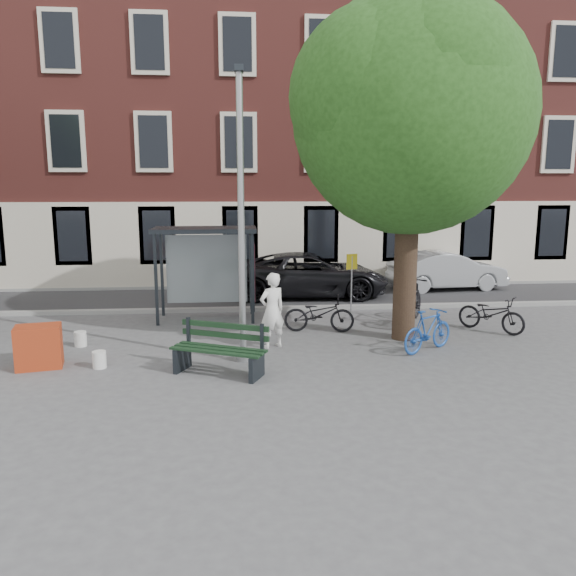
# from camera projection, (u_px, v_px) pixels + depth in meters

# --- Properties ---
(ground) EXTENTS (90.00, 90.00, 0.00)m
(ground) POSITION_uv_depth(u_px,v_px,m) (243.00, 361.00, 12.22)
(ground) COLOR #4C4C4F
(ground) RESTS_ON ground
(road) EXTENTS (40.00, 4.00, 0.01)m
(road) POSITION_uv_depth(u_px,v_px,m) (241.00, 298.00, 19.08)
(road) COLOR #28282B
(road) RESTS_ON ground
(curb_near) EXTENTS (40.00, 0.25, 0.12)m
(curb_near) POSITION_uv_depth(u_px,v_px,m) (242.00, 309.00, 17.11)
(curb_near) COLOR gray
(curb_near) RESTS_ON ground
(curb_far) EXTENTS (40.00, 0.25, 0.12)m
(curb_far) POSITION_uv_depth(u_px,v_px,m) (241.00, 286.00, 21.03)
(curb_far) COLOR gray
(curb_far) RESTS_ON ground
(building_row) EXTENTS (30.00, 8.00, 14.00)m
(building_row) POSITION_uv_depth(u_px,v_px,m) (238.00, 109.00, 23.72)
(building_row) COLOR brown
(building_row) RESTS_ON ground
(lamppost) EXTENTS (0.28, 0.35, 6.11)m
(lamppost) POSITION_uv_depth(u_px,v_px,m) (241.00, 233.00, 11.73)
(lamppost) COLOR #9EA0A3
(lamppost) RESTS_ON ground
(tree_right) EXTENTS (5.76, 5.60, 8.20)m
(tree_right) POSITION_uv_depth(u_px,v_px,m) (414.00, 104.00, 12.93)
(tree_right) COLOR black
(tree_right) RESTS_ON ground
(bus_shelter) EXTENTS (2.85, 1.45, 2.62)m
(bus_shelter) POSITION_uv_depth(u_px,v_px,m) (219.00, 252.00, 15.85)
(bus_shelter) COLOR #1E2328
(bus_shelter) RESTS_ON ground
(painter) EXTENTS (0.77, 0.68, 1.78)m
(painter) POSITION_uv_depth(u_px,v_px,m) (272.00, 310.00, 13.10)
(painter) COLOR white
(painter) RESTS_ON ground
(bench) EXTENTS (2.02, 1.36, 1.00)m
(bench) POSITION_uv_depth(u_px,v_px,m) (220.00, 352.00, 11.31)
(bench) COLOR #1E2328
(bench) RESTS_ON ground
(bike_a) EXTENTS (1.89, 0.90, 0.95)m
(bike_a) POSITION_uv_depth(u_px,v_px,m) (319.00, 314.00, 14.60)
(bike_a) COLOR black
(bike_a) RESTS_ON ground
(bike_b) EXTENTS (1.63, 1.30, 0.99)m
(bike_b) POSITION_uv_depth(u_px,v_px,m) (428.00, 330.00, 12.86)
(bike_b) COLOR #1B4698
(bike_b) RESTS_ON ground
(bike_c) EXTENTS (1.66, 1.76, 0.94)m
(bike_c) POSITION_uv_depth(u_px,v_px,m) (491.00, 314.00, 14.65)
(bike_c) COLOR black
(bike_c) RESTS_ON ground
(bike_d) EXTENTS (1.56, 2.09, 1.25)m
(bike_d) POSITION_uv_depth(u_px,v_px,m) (412.00, 301.00, 15.48)
(bike_d) COLOR black
(bike_d) RESTS_ON ground
(car_dark) EXTENTS (5.53, 2.72, 1.51)m
(car_dark) POSITION_uv_depth(u_px,v_px,m) (309.00, 275.00, 19.35)
(car_dark) COLOR black
(car_dark) RESTS_ON ground
(car_silver) EXTENTS (4.39, 1.93, 1.40)m
(car_silver) POSITION_uv_depth(u_px,v_px,m) (447.00, 271.00, 20.62)
(car_silver) COLOR #9EA1A6
(car_silver) RESTS_ON ground
(red_stand) EXTENTS (1.01, 0.78, 0.90)m
(red_stand) POSITION_uv_depth(u_px,v_px,m) (39.00, 347.00, 11.70)
(red_stand) COLOR #9B3014
(red_stand) RESTS_ON ground
(bucket_a) EXTENTS (0.36, 0.36, 0.36)m
(bucket_a) POSITION_uv_depth(u_px,v_px,m) (99.00, 360.00, 11.71)
(bucket_a) COLOR silver
(bucket_a) RESTS_ON ground
(bucket_b) EXTENTS (0.36, 0.36, 0.36)m
(bucket_b) POSITION_uv_depth(u_px,v_px,m) (81.00, 339.00, 13.31)
(bucket_b) COLOR silver
(bucket_b) RESTS_ON ground
(notice_sign) EXTENTS (0.32, 0.12, 1.90)m
(notice_sign) POSITION_uv_depth(u_px,v_px,m) (352.00, 273.00, 15.67)
(notice_sign) COLOR #9EA0A3
(notice_sign) RESTS_ON ground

